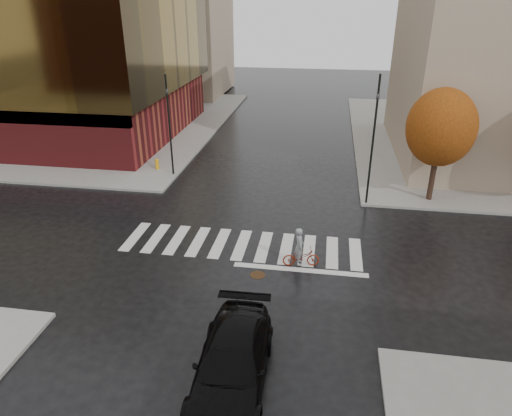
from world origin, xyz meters
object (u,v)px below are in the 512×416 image
(sedan, at_px, (232,363))
(cyclist, at_px, (300,253))
(traffic_light_nw, at_px, (169,121))
(traffic_light_ne, at_px, (374,133))
(fire_hydrant, at_px, (157,163))

(sedan, height_order, cyclist, cyclist)
(traffic_light_nw, relative_size, traffic_light_ne, 0.90)
(cyclist, relative_size, traffic_light_nw, 0.29)
(cyclist, relative_size, fire_hydrant, 2.51)
(traffic_light_nw, xyz_separation_m, traffic_light_ne, (12.60, -2.70, 0.49))
(sedan, relative_size, traffic_light_nw, 0.84)
(traffic_light_nw, bearing_deg, fire_hydrant, -105.69)
(traffic_light_nw, relative_size, fire_hydrant, 8.76)
(traffic_light_ne, height_order, fire_hydrant, traffic_light_ne)
(sedan, relative_size, traffic_light_ne, 0.75)
(traffic_light_ne, bearing_deg, fire_hydrant, 8.27)
(sedan, xyz_separation_m, traffic_light_ne, (4.95, 14.43, 3.50))
(cyclist, bearing_deg, traffic_light_ne, -35.19)
(traffic_light_nw, distance_m, traffic_light_ne, 12.90)
(fire_hydrant, bearing_deg, sedan, -63.17)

